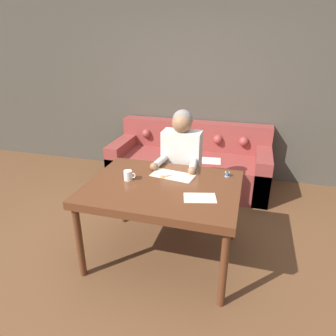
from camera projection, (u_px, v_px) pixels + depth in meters
ground_plane at (146, 258)px, 2.87m from camera, size 16.00×16.00×0.00m
wall_back at (195, 88)px, 4.33m from camera, size 8.00×0.06×2.60m
dining_table at (163, 192)px, 2.66m from camera, size 1.34×1.02×0.76m
couch at (190, 164)px, 4.31m from camera, size 2.19×0.92×0.85m
person at (181, 167)px, 3.25m from camera, size 0.46×0.56×1.29m
pattern_paper_main at (173, 175)px, 2.81m from camera, size 0.43×0.26×0.00m
pattern_paper_offcut at (200, 198)px, 2.41m from camera, size 0.29×0.23×0.00m
scissors at (168, 176)px, 2.79m from camera, size 0.22×0.18×0.01m
mug at (128, 175)px, 2.71m from camera, size 0.11×0.08×0.09m
thread_spool at (227, 174)px, 2.78m from camera, size 0.04×0.04×0.05m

